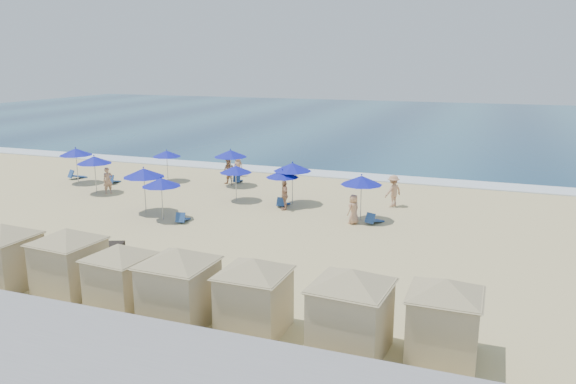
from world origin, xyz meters
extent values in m
plane|color=#C8B87F|center=(0.00, 0.00, 0.00)|extent=(160.00, 160.00, 0.00)
cube|color=navy|center=(0.00, 55.00, 0.03)|extent=(160.00, 80.00, 0.06)
cube|color=white|center=(0.00, 15.50, 0.04)|extent=(160.00, 2.50, 0.08)
cube|color=black|center=(-0.82, -5.88, 0.40)|extent=(1.04, 1.04, 0.80)
cube|color=tan|center=(-2.85, -9.66, 1.01)|extent=(2.07, 2.07, 2.02)
cube|color=#9D8E66|center=(-2.85, -9.66, 2.02)|extent=(2.18, 2.18, 0.08)
pyramid|color=#9D8E66|center=(-2.85, -9.66, 2.53)|extent=(4.43, 4.43, 0.51)
cube|color=tan|center=(-0.11, -9.32, 1.02)|extent=(2.20, 2.20, 2.04)
cube|color=#9D8E66|center=(-0.11, -9.32, 2.04)|extent=(2.31, 2.31, 0.08)
pyramid|color=#9D8E66|center=(-0.11, -9.32, 2.55)|extent=(4.46, 4.46, 0.51)
cube|color=tan|center=(2.45, -9.67, 0.94)|extent=(2.04, 2.04, 1.88)
cube|color=#9D8E66|center=(2.45, -9.67, 1.88)|extent=(2.14, 2.14, 0.08)
pyramid|color=#9D8E66|center=(2.45, -9.67, 2.35)|extent=(4.11, 4.11, 0.47)
cube|color=tan|center=(4.93, -9.91, 1.04)|extent=(2.14, 2.14, 2.08)
cube|color=#9D8E66|center=(4.93, -9.91, 2.08)|extent=(2.24, 2.24, 0.08)
pyramid|color=#9D8E66|center=(4.93, -9.91, 2.60)|extent=(4.55, 4.55, 0.52)
cube|color=tan|center=(7.49, -9.60, 0.99)|extent=(1.99, 1.99, 1.97)
cube|color=#9D8E66|center=(7.49, -9.60, 1.97)|extent=(2.09, 2.09, 0.08)
pyramid|color=#9D8E66|center=(7.49, -9.60, 2.47)|extent=(4.32, 4.32, 0.49)
cube|color=tan|center=(10.70, -9.80, 1.05)|extent=(2.25, 2.25, 2.09)
cube|color=#9D8E66|center=(10.70, -9.80, 2.09)|extent=(2.36, 2.36, 0.08)
pyramid|color=#9D8E66|center=(10.70, -9.80, 2.62)|extent=(4.58, 4.58, 0.52)
cube|color=tan|center=(13.32, -9.15, 0.98)|extent=(1.95, 1.95, 1.95)
cube|color=#9D8E66|center=(13.32, -9.15, 1.95)|extent=(2.05, 2.05, 0.08)
pyramid|color=#9D8E66|center=(13.32, -9.15, 2.44)|extent=(4.28, 4.28, 0.49)
cylinder|color=#A5A8AD|center=(-13.32, 6.38, 1.02)|extent=(0.05, 0.05, 2.05)
cone|color=#0E149F|center=(-13.32, 6.38, 2.23)|extent=(2.26, 2.26, 0.48)
sphere|color=#0E149F|center=(-13.32, 6.38, 2.53)|extent=(0.09, 0.09, 0.09)
cylinder|color=#A5A8AD|center=(-10.05, 4.32, 1.01)|extent=(0.05, 0.05, 2.01)
cone|color=#0E149F|center=(-10.05, 4.32, 2.20)|extent=(2.23, 2.23, 0.48)
sphere|color=#0E149F|center=(-10.05, 4.32, 2.49)|extent=(0.08, 0.08, 0.08)
cylinder|color=#A5A8AD|center=(-7.72, 9.20, 0.91)|extent=(0.05, 0.05, 1.83)
cone|color=#0E149F|center=(-7.72, 9.20, 2.00)|extent=(2.02, 2.02, 0.43)
sphere|color=#0E149F|center=(-7.72, 9.20, 2.26)|extent=(0.08, 0.08, 0.08)
cylinder|color=#A5A8AD|center=(-4.23, 1.41, 1.06)|extent=(0.06, 0.06, 2.12)
cone|color=#0E149F|center=(-4.23, 1.41, 2.31)|extent=(2.34, 2.34, 0.50)
sphere|color=#0E149F|center=(-4.23, 1.41, 2.62)|extent=(0.09, 0.09, 0.09)
cylinder|color=#A5A8AD|center=(-2.77, 9.44, 1.03)|extent=(0.05, 0.05, 2.07)
cone|color=#0E149F|center=(-2.77, 9.44, 2.26)|extent=(2.29, 2.29, 0.49)
sphere|color=#0E149F|center=(-2.77, 9.44, 2.56)|extent=(0.09, 0.09, 0.09)
cylinder|color=#A5A8AD|center=(-0.58, 5.72, 0.91)|extent=(0.05, 0.05, 1.81)
cone|color=#0E149F|center=(-0.58, 5.72, 1.98)|extent=(2.00, 2.00, 0.43)
sphere|color=#0E149F|center=(-0.58, 5.72, 2.24)|extent=(0.08, 0.08, 0.08)
cylinder|color=#A5A8AD|center=(-2.50, 0.50, 0.95)|extent=(0.05, 0.05, 1.91)
cone|color=#0E149F|center=(-2.50, 0.50, 2.08)|extent=(2.11, 2.11, 0.45)
sphere|color=#0E149F|center=(-2.50, 0.50, 2.36)|extent=(0.08, 0.08, 0.08)
cylinder|color=#A5A8AD|center=(2.97, 6.19, 1.04)|extent=(0.05, 0.05, 2.08)
cone|color=#0E149F|center=(2.97, 6.19, 2.27)|extent=(2.30, 2.30, 0.49)
sphere|color=#0E149F|center=(2.97, 6.19, 2.58)|extent=(0.09, 0.09, 0.09)
cylinder|color=#A5A8AD|center=(2.58, 5.52, 0.89)|extent=(0.05, 0.05, 1.79)
cone|color=#0E149F|center=(2.58, 5.52, 1.95)|extent=(1.98, 1.98, 0.42)
sphere|color=#0E149F|center=(2.58, 5.52, 2.21)|extent=(0.08, 0.08, 0.08)
cylinder|color=#A5A8AD|center=(7.67, 4.14, 1.02)|extent=(0.05, 0.05, 2.04)
cone|color=#0E149F|center=(7.67, 4.14, 2.23)|extent=(2.26, 2.26, 0.48)
sphere|color=#0E149F|center=(7.67, 4.14, 2.53)|extent=(0.09, 0.09, 0.09)
cube|color=#264A8D|center=(-14.43, 7.63, 0.16)|extent=(1.02, 1.35, 0.34)
cube|color=#264A8D|center=(-14.64, 7.17, 0.41)|extent=(0.66, 0.54, 0.59)
cube|color=#264A8D|center=(-10.92, 7.19, 0.16)|extent=(0.72, 1.25, 0.33)
cube|color=#264A8D|center=(-10.85, 6.70, 0.40)|extent=(0.60, 0.40, 0.57)
cube|color=#264A8D|center=(-2.81, 10.63, 0.14)|extent=(0.73, 1.14, 0.29)
cube|color=#264A8D|center=(-2.71, 10.19, 0.36)|extent=(0.55, 0.40, 0.51)
cube|color=#264A8D|center=(-1.22, 0.50, 0.14)|extent=(0.71, 1.15, 0.29)
cube|color=#264A8D|center=(-1.13, 0.06, 0.36)|extent=(0.55, 0.39, 0.52)
cube|color=#264A8D|center=(2.63, 5.55, 0.14)|extent=(0.50, 1.05, 0.29)
cube|color=#264A8D|center=(2.63, 5.11, 0.35)|extent=(0.50, 0.29, 0.51)
cube|color=#264A8D|center=(8.53, 3.88, 0.15)|extent=(0.90, 1.22, 0.30)
cube|color=#264A8D|center=(8.36, 3.44, 0.37)|extent=(0.60, 0.48, 0.54)
imported|color=tan|center=(-9.20, 4.46, 0.86)|extent=(0.69, 0.75, 1.72)
imported|color=tan|center=(-3.06, 9.70, 0.91)|extent=(1.02, 0.87, 1.83)
imported|color=tan|center=(3.01, 4.74, 0.87)|extent=(0.88, 1.09, 1.73)
imported|color=tan|center=(8.77, 7.75, 0.94)|extent=(1.26, 1.40, 1.89)
imported|color=tan|center=(-3.75, 12.62, 0.79)|extent=(0.79, 0.54, 1.57)
imported|color=tan|center=(7.47, 3.35, 0.80)|extent=(0.79, 0.92, 1.59)
camera|label=1|loc=(14.37, -24.75, 8.51)|focal=35.00mm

